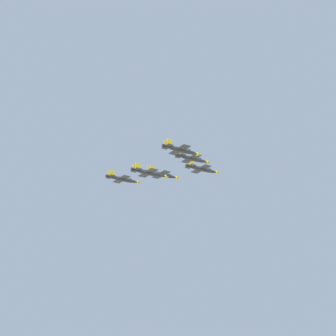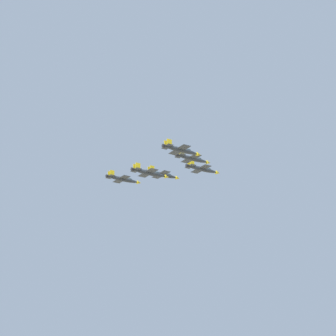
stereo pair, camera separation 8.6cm
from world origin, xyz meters
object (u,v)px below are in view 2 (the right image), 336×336
(jet_left_outer, at_px, (123,179))
(jet_slot_rear, at_px, (150,173))
(jet_left_wingman, at_px, (162,175))
(jet_lead, at_px, (202,169))
(jet_right_outer, at_px, (181,150))
(jet_right_wingman, at_px, (193,159))

(jet_left_outer, xyz_separation_m, jet_slot_rear, (9.38, 22.60, -4.51))
(jet_left_wingman, relative_size, jet_slot_rear, 0.97)
(jet_lead, height_order, jet_right_outer, jet_lead)
(jet_right_outer, height_order, jet_slot_rear, jet_right_outer)
(jet_left_outer, xyz_separation_m, jet_right_outer, (18.76, 45.20, -2.32))
(jet_right_wingman, bearing_deg, jet_slot_rear, 140.35)
(jet_right_wingman, height_order, jet_slot_rear, jet_right_wingman)
(jet_left_wingman, relative_size, jet_right_wingman, 1.02)
(jet_left_outer, distance_m, jet_right_outer, 48.99)
(jet_left_wingman, relative_size, jet_right_outer, 1.00)
(jet_left_wingman, height_order, jet_right_outer, jet_left_wingman)
(jet_right_outer, bearing_deg, jet_left_wingman, 69.24)
(jet_slot_rear, bearing_deg, jet_left_wingman, 40.80)
(jet_left_wingman, bearing_deg, jet_right_wingman, -89.89)
(jet_left_outer, bearing_deg, jet_right_wingman, -68.21)
(jet_left_wingman, distance_m, jet_left_outer, 18.95)
(jet_right_wingman, bearing_deg, jet_left_outer, 112.13)
(jet_slot_rear, bearing_deg, jet_left_outer, 90.44)
(jet_left_wingman, height_order, jet_slot_rear, jet_left_wingman)
(jet_lead, bearing_deg, jet_left_wingman, 140.44)
(jet_right_wingman, xyz_separation_m, jet_right_outer, (17.98, 5.78, -3.58))
(jet_right_wingman, xyz_separation_m, jet_slot_rear, (8.60, -16.82, -5.76))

